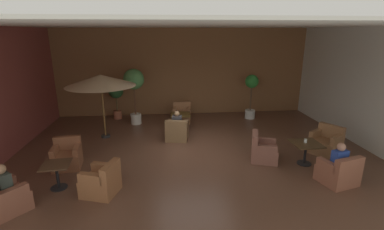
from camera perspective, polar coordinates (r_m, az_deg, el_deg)
The scene contains 23 objects.
ground_plane at distance 9.18m, azimuth 0.28°, elevation -7.22°, with size 11.31×8.81×0.02m, color brown.
wall_back_brick at distance 12.87m, azimuth -1.80°, elevation 8.60°, with size 11.31×0.08×3.83m, color brown.
wall_right_plain at distance 10.74m, azimuth 31.72°, elevation 4.56°, with size 0.08×8.81×3.83m, color silver.
ceiling_slab at distance 8.41m, azimuth 0.32°, elevation 17.71°, with size 11.31×8.81×0.06m, color silver.
cafe_table_front_left at distance 8.74m, azimuth 21.94°, elevation -6.10°, with size 0.80×0.80×0.64m.
armchair_front_left_north at distance 9.79m, azimuth 25.35°, elevation -5.20°, with size 1.04×1.06×0.89m.
armchair_front_left_east at distance 8.67m, azimuth 14.05°, elevation -6.97°, with size 0.94×0.94×0.84m.
armchair_front_left_south at distance 8.09m, azimuth 27.42°, elevation -10.23°, with size 0.96×0.93×0.79m.
cafe_table_front_right at distance 10.88m, azimuth -2.33°, elevation -0.56°, with size 0.77×0.77×0.64m.
armchair_front_right_north at distance 9.99m, azimuth -3.02°, elevation -3.32°, with size 0.87×0.89×0.78m.
armchair_front_right_east at distance 11.89m, azimuth -2.07°, elevation 0.02°, with size 0.80×0.79×0.81m.
cafe_table_mid_center at distance 7.66m, azimuth -25.59°, elevation -10.05°, with size 0.69×0.69×0.64m.
armchair_mid_center_north at distance 8.76m, azimuth -23.83°, elevation -7.65°, with size 0.81×0.82×0.82m.
armchair_mid_center_east at distance 7.32m, azimuth -33.60°, elevation -13.81°, with size 1.04×1.04×0.88m.
armchair_mid_center_south at distance 7.11m, azimuth -17.76°, elevation -12.67°, with size 0.93×0.90×0.80m.
patio_umbrella_tall_red at distance 10.26m, azimuth -17.91°, elevation 6.60°, with size 2.38×2.38×2.26m.
potted_tree_left_corner at distance 11.59m, azimuth -11.59°, elevation 6.04°, with size 0.82×0.82×2.27m.
potted_tree_mid_left at distance 12.47m, azimuth 11.84°, elevation 4.80°, with size 0.57×0.57×1.92m.
potted_tree_mid_right at distance 12.60m, azimuth -15.02°, elevation 3.93°, with size 0.62×0.62×1.53m.
patron_blue_shirt at distance 7.16m, azimuth -33.80°, elevation -10.89°, with size 0.42×0.41×0.65m.
patron_by_window at distance 9.90m, azimuth -3.02°, elevation -1.14°, with size 0.36×0.28×0.62m.
patron_with_friend at distance 7.95m, azimuth 27.60°, elevation -7.47°, with size 0.42×0.30×0.66m.
iced_drink_cup at distance 8.69m, azimuth 21.88°, elevation -4.85°, with size 0.08×0.08×0.11m, color white.
Camera 1 is at (-0.90, -8.36, 3.68)m, focal length 26.50 mm.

